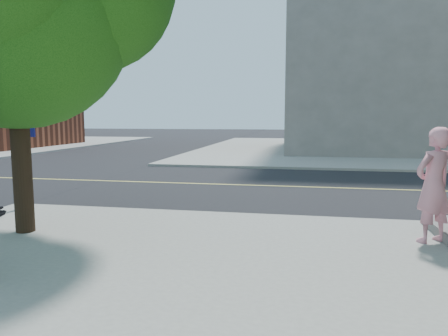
# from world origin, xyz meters

# --- Properties ---
(ground) EXTENTS (140.00, 140.00, 0.00)m
(ground) POSITION_xyz_m (0.00, 0.00, 0.00)
(ground) COLOR black
(ground) RESTS_ON ground
(road_ew) EXTENTS (140.00, 9.00, 0.01)m
(road_ew) POSITION_xyz_m (0.00, 4.50, 0.01)
(road_ew) COLOR black
(road_ew) RESTS_ON ground
(sidewalk_ne) EXTENTS (29.00, 25.00, 0.12)m
(sidewalk_ne) POSITION_xyz_m (13.50, 21.50, 0.06)
(sidewalk_ne) COLOR gray
(sidewalk_ne) RESTS_ON ground
(filler_ne) EXTENTS (18.00, 16.00, 14.00)m
(filler_ne) POSITION_xyz_m (14.00, 22.00, 7.12)
(filler_ne) COLOR slate
(filler_ne) RESTS_ON sidewalk_ne
(man_on_phone) EXTENTS (0.86, 0.78, 1.97)m
(man_on_phone) POSITION_xyz_m (8.20, -1.56, 1.11)
(man_on_phone) COLOR pink
(man_on_phone) RESTS_ON sidewalk_se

